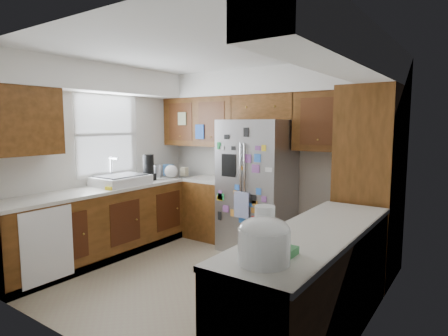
{
  "coord_description": "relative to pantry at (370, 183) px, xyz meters",
  "views": [
    {
      "loc": [
        2.54,
        -3.22,
        1.75
      ],
      "look_at": [
        0.04,
        0.35,
        1.23
      ],
      "focal_mm": 30.0,
      "sensor_mm": 36.0,
      "label": 1
    }
  ],
  "objects": [
    {
      "name": "left_counter_run",
      "position": [
        -2.86,
        -1.12,
        -0.65
      ],
      "size": [
        1.36,
        3.2,
        0.92
      ],
      "color": "#40260C",
      "rests_on": "ground"
    },
    {
      "name": "fridge_top_items",
      "position": [
        -1.62,
        0.3,
        1.19
      ],
      "size": [
        0.74,
        0.27,
        0.26
      ],
      "color": "#1742B8",
      "rests_on": "bridge_cabinet"
    },
    {
      "name": "room_shell",
      "position": [
        -1.61,
        -0.79,
        0.75
      ],
      "size": [
        3.64,
        3.24,
        2.52
      ],
      "color": "silver",
      "rests_on": "ground"
    },
    {
      "name": "left_counter_clutter",
      "position": [
        -2.97,
        -0.32,
        -0.02
      ],
      "size": [
        0.39,
        0.9,
        0.38
      ],
      "color": "black",
      "rests_on": "left_counter_run"
    },
    {
      "name": "rice_cooker",
      "position": [
        -0.0,
        -2.47,
        -0.01
      ],
      "size": [
        0.32,
        0.31,
        0.28
      ],
      "color": "white",
      "rests_on": "right_counter_run"
    },
    {
      "name": "floor",
      "position": [
        -1.5,
        -1.15,
        -1.07
      ],
      "size": [
        3.6,
        3.6,
        0.0
      ],
      "primitive_type": "plane",
      "color": "gray",
      "rests_on": "ground"
    },
    {
      "name": "sink_assembly",
      "position": [
        -3.0,
        -1.05,
        -0.09
      ],
      "size": [
        0.52,
        0.73,
        0.37
      ],
      "color": "white",
      "rests_on": "left_counter_run"
    },
    {
      "name": "bridge_cabinet",
      "position": [
        -1.5,
        0.28,
        0.9
      ],
      "size": [
        0.96,
        0.34,
        0.35
      ],
      "primitive_type": "cube",
      "color": "#40260C",
      "rests_on": "fridge"
    },
    {
      "name": "pantry",
      "position": [
        0.0,
        0.0,
        0.0
      ],
      "size": [
        0.6,
        0.9,
        2.15
      ],
      "primitive_type": "cube",
      "color": "#40260C",
      "rests_on": "ground"
    },
    {
      "name": "paper_towel",
      "position": [
        -0.11,
        -2.27,
        -0.01
      ],
      "size": [
        0.13,
        0.13,
        0.3
      ],
      "primitive_type": "cylinder",
      "color": "white",
      "rests_on": "right_counter_run"
    },
    {
      "name": "fridge",
      "position": [
        -1.5,
        0.05,
        -0.17
      ],
      "size": [
        0.9,
        0.79,
        1.8
      ],
      "color": "#AFB0B5",
      "rests_on": "ground"
    },
    {
      "name": "right_counter_run",
      "position": [
        0.0,
        -1.62,
        -0.65
      ],
      "size": [
        0.63,
        2.25,
        0.92
      ],
      "color": "#40260C",
      "rests_on": "ground"
    }
  ]
}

